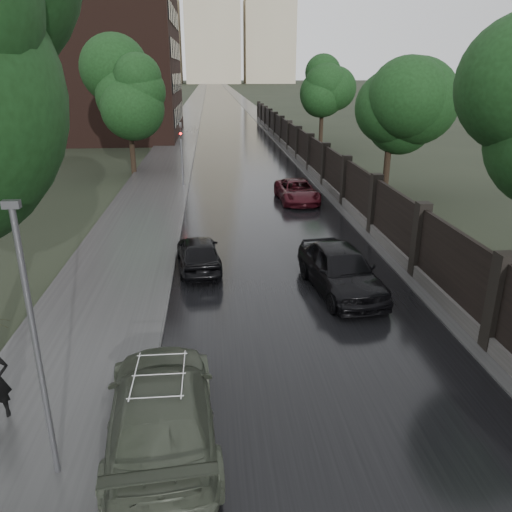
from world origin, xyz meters
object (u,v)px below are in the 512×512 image
(tree_right_c, at_px, (323,94))
(car_right_far, at_px, (297,191))
(hatchback_left, at_px, (199,252))
(tree_right_b, at_px, (392,108))
(tree_left_far, at_px, (128,96))
(lamp_post, at_px, (36,348))
(traffic_light, at_px, (181,149))
(volga_sedan, at_px, (162,409))
(car_right_near, at_px, (341,269))

(tree_right_c, relative_size, car_right_far, 1.62)
(hatchback_left, bearing_deg, tree_right_b, -140.62)
(tree_left_far, xyz_separation_m, lamp_post, (2.60, -28.50, -2.57))
(tree_right_b, relative_size, traffic_light, 1.75)
(tree_right_b, xyz_separation_m, volga_sedan, (-11.10, -19.69, -4.21))
(traffic_light, bearing_deg, tree_left_far, 126.47)
(tree_right_b, height_order, car_right_near, tree_right_b)
(car_right_near, bearing_deg, tree_left_far, 107.44)
(tree_right_b, relative_size, car_right_far, 1.62)
(tree_right_b, distance_m, traffic_light, 12.44)
(tree_right_b, xyz_separation_m, tree_right_c, (0.00, 18.00, 0.00))
(lamp_post, distance_m, car_right_near, 10.43)
(tree_right_c, bearing_deg, lamp_post, -108.52)
(traffic_light, xyz_separation_m, car_right_near, (5.90, -16.00, -1.61))
(traffic_light, height_order, volga_sedan, traffic_light)
(tree_left_far, distance_m, volga_sedan, 28.40)
(tree_left_far, height_order, traffic_light, tree_left_far)
(tree_right_c, distance_m, hatchback_left, 30.75)
(hatchback_left, distance_m, car_right_far, 10.96)
(volga_sedan, bearing_deg, tree_left_far, -85.92)
(tree_right_b, height_order, tree_right_c, same)
(volga_sedan, bearing_deg, car_right_near, -132.83)
(tree_right_b, xyz_separation_m, car_right_far, (-5.33, -0.93, -4.35))
(volga_sedan, relative_size, car_right_far, 1.17)
(tree_right_c, bearing_deg, tree_right_b, -90.00)
(tree_left_far, xyz_separation_m, traffic_light, (3.70, -5.01, -2.84))
(tree_right_c, height_order, traffic_light, tree_right_c)
(tree_right_b, xyz_separation_m, car_right_near, (-5.90, -13.01, -4.16))
(traffic_light, relative_size, car_right_near, 0.86)
(tree_left_far, bearing_deg, traffic_light, -53.53)
(lamp_post, distance_m, traffic_light, 23.52)
(lamp_post, bearing_deg, tree_left_far, 95.21)
(hatchback_left, relative_size, car_right_near, 0.80)
(car_right_near, bearing_deg, tree_right_c, 72.11)
(traffic_light, relative_size, hatchback_left, 1.08)
(tree_right_c, height_order, volga_sedan, tree_right_c)
(traffic_light, bearing_deg, volga_sedan, -88.23)
(tree_right_c, relative_size, hatchback_left, 1.89)
(volga_sedan, distance_m, car_right_near, 8.47)
(tree_left_far, height_order, volga_sedan, tree_left_far)
(tree_left_far, xyz_separation_m, car_right_far, (10.17, -8.93, -4.64))
(tree_left_far, bearing_deg, car_right_far, -41.29)
(tree_left_far, relative_size, car_right_near, 1.59)
(car_right_far, bearing_deg, traffic_light, 146.21)
(volga_sedan, xyz_separation_m, car_right_far, (5.77, 18.76, -0.13))
(tree_right_c, relative_size, lamp_post, 1.37)
(hatchback_left, bearing_deg, car_right_far, -124.17)
(tree_right_b, height_order, lamp_post, tree_right_b)
(tree_left_far, distance_m, hatchback_left, 19.74)
(traffic_light, bearing_deg, car_right_far, -31.25)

